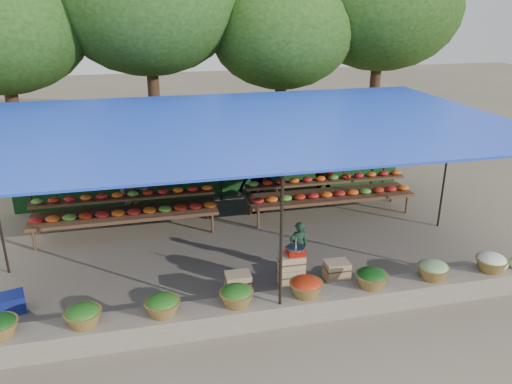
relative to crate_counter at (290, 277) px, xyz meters
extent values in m
plane|color=#695F4D|center=(-0.45, 1.98, -0.31)|extent=(60.00, 60.00, 0.00)
cube|color=#6A6454|center=(-0.45, -0.77, -0.11)|extent=(10.60, 0.55, 0.40)
cylinder|color=black|center=(-0.45, -0.92, 1.09)|extent=(0.05, 0.05, 2.80)
cylinder|color=black|center=(4.35, 1.98, 1.09)|extent=(0.05, 0.05, 2.80)
cylinder|color=black|center=(-5.25, 4.88, 1.09)|extent=(0.05, 0.05, 2.80)
cylinder|color=black|center=(-0.45, 4.88, 1.09)|extent=(0.05, 0.05, 2.80)
cylinder|color=black|center=(4.35, 4.88, 1.09)|extent=(0.05, 0.05, 2.80)
cube|color=blue|center=(-0.45, 1.98, 2.49)|extent=(10.80, 6.60, 0.04)
cube|color=blue|center=(-0.45, -0.02, 2.31)|extent=(10.80, 2.19, 0.26)
cube|color=blue|center=(-0.45, 3.98, 2.31)|extent=(10.80, 2.19, 0.26)
cylinder|color=#A9A9AE|center=(-0.45, 3.38, 1.71)|extent=(9.60, 0.01, 0.01)
ellipsoid|color=yellow|center=(-4.95, 3.38, 1.43)|extent=(0.23, 0.17, 0.30)
ellipsoid|color=yellow|center=(-4.31, 3.38, 1.43)|extent=(0.23, 0.17, 0.30)
ellipsoid|color=yellow|center=(-3.67, 3.38, 1.43)|extent=(0.23, 0.17, 0.30)
ellipsoid|color=yellow|center=(-3.02, 3.38, 1.43)|extent=(0.23, 0.17, 0.30)
ellipsoid|color=yellow|center=(-2.38, 3.38, 1.43)|extent=(0.23, 0.17, 0.30)
ellipsoid|color=yellow|center=(-1.74, 3.38, 1.43)|extent=(0.23, 0.17, 0.30)
ellipsoid|color=yellow|center=(-1.09, 3.38, 1.43)|extent=(0.23, 0.17, 0.30)
ellipsoid|color=yellow|center=(-0.45, 3.38, 1.43)|extent=(0.23, 0.17, 0.30)
ellipsoid|color=yellow|center=(0.19, 3.38, 1.43)|extent=(0.23, 0.17, 0.30)
ellipsoid|color=yellow|center=(0.83, 3.38, 1.43)|extent=(0.23, 0.17, 0.30)
ellipsoid|color=yellow|center=(1.48, 3.38, 1.43)|extent=(0.23, 0.17, 0.30)
ellipsoid|color=yellow|center=(2.12, 3.38, 1.43)|extent=(0.23, 0.17, 0.30)
ellipsoid|color=yellow|center=(2.76, 3.38, 1.43)|extent=(0.23, 0.17, 0.30)
ellipsoid|color=yellow|center=(3.41, 3.38, 1.43)|extent=(0.23, 0.17, 0.30)
ellipsoid|color=yellow|center=(4.05, 3.38, 1.43)|extent=(0.23, 0.17, 0.30)
ellipsoid|color=#28681B|center=(-3.55, -0.77, 0.31)|extent=(0.52, 0.52, 0.23)
ellipsoid|color=#28681B|center=(-2.35, -0.77, 0.31)|extent=(0.52, 0.52, 0.23)
ellipsoid|color=#28681B|center=(-1.15, -0.77, 0.31)|extent=(0.52, 0.52, 0.23)
ellipsoid|color=#B1270E|center=(0.05, -0.77, 0.31)|extent=(0.52, 0.52, 0.23)
ellipsoid|color=#144713|center=(1.25, -0.77, 0.31)|extent=(0.52, 0.52, 0.23)
ellipsoid|color=#80AB6B|center=(2.45, -0.77, 0.31)|extent=(0.52, 0.52, 0.23)
ellipsoid|color=white|center=(3.65, -0.77, 0.31)|extent=(0.52, 0.52, 0.23)
cube|color=#17411A|center=(-0.45, 5.13, 0.94)|extent=(10.60, 0.06, 2.50)
cylinder|color=#352113|center=(-5.95, 7.78, 1.67)|extent=(0.36, 0.36, 3.97)
cylinder|color=#352113|center=(-1.95, 8.18, 1.93)|extent=(0.36, 0.36, 4.48)
ellipsoid|color=#18320D|center=(-1.95, 8.18, 4.73)|extent=(5.39, 5.39, 4.17)
cylinder|color=#352113|center=(2.05, 7.88, 1.55)|extent=(0.36, 0.36, 3.71)
ellipsoid|color=#18320D|center=(2.05, 7.88, 3.87)|extent=(4.47, 4.47, 3.45)
cylinder|color=#352113|center=(5.55, 8.28, 1.87)|extent=(0.36, 0.36, 4.35)
ellipsoid|color=#18320D|center=(5.55, 8.28, 4.59)|extent=(5.24, 5.24, 4.05)
cube|color=#4A2A1D|center=(-2.95, 3.28, 0.19)|extent=(4.20, 0.95, 0.08)
cube|color=#4A2A1D|center=(-2.95, 3.58, 0.47)|extent=(4.20, 0.35, 0.06)
cylinder|color=#4A2A1D|center=(-4.90, 2.88, -0.06)|extent=(0.06, 0.06, 0.50)
cylinder|color=#4A2A1D|center=(-1.00, 2.88, -0.06)|extent=(0.06, 0.06, 0.50)
cylinder|color=#4A2A1D|center=(-4.90, 3.68, -0.06)|extent=(0.06, 0.06, 0.50)
cylinder|color=#4A2A1D|center=(-1.00, 3.68, -0.06)|extent=(0.06, 0.06, 0.50)
ellipsoid|color=red|center=(-4.85, 3.13, 0.29)|extent=(0.31, 0.26, 0.13)
ellipsoid|color=#63AE35|center=(-4.85, 3.58, 0.56)|extent=(0.26, 0.22, 0.12)
ellipsoid|color=orange|center=(-4.50, 3.13, 0.29)|extent=(0.31, 0.26, 0.13)
ellipsoid|color=#B1270E|center=(-4.50, 3.58, 0.56)|extent=(0.26, 0.22, 0.12)
ellipsoid|color=#63AE35|center=(-4.15, 3.13, 0.29)|extent=(0.31, 0.26, 0.13)
ellipsoid|color=red|center=(-4.15, 3.58, 0.56)|extent=(0.26, 0.22, 0.12)
ellipsoid|color=#B1270E|center=(-3.80, 3.13, 0.29)|extent=(0.31, 0.26, 0.13)
ellipsoid|color=orange|center=(-3.80, 3.58, 0.56)|extent=(0.26, 0.22, 0.12)
ellipsoid|color=red|center=(-3.45, 3.13, 0.29)|extent=(0.31, 0.26, 0.13)
ellipsoid|color=red|center=(-3.45, 3.58, 0.56)|extent=(0.26, 0.22, 0.12)
ellipsoid|color=orange|center=(-3.10, 3.13, 0.29)|extent=(0.31, 0.26, 0.13)
ellipsoid|color=orange|center=(-3.10, 3.58, 0.56)|extent=(0.26, 0.22, 0.12)
ellipsoid|color=red|center=(-2.75, 3.13, 0.29)|extent=(0.31, 0.26, 0.13)
ellipsoid|color=#63AE35|center=(-2.75, 3.58, 0.56)|extent=(0.26, 0.22, 0.12)
ellipsoid|color=orange|center=(-2.40, 3.13, 0.29)|extent=(0.31, 0.26, 0.13)
ellipsoid|color=#B1270E|center=(-2.40, 3.58, 0.56)|extent=(0.26, 0.22, 0.12)
ellipsoid|color=#63AE35|center=(-2.05, 3.13, 0.29)|extent=(0.31, 0.26, 0.13)
ellipsoid|color=red|center=(-2.05, 3.58, 0.56)|extent=(0.26, 0.22, 0.12)
ellipsoid|color=#B1270E|center=(-1.70, 3.13, 0.29)|extent=(0.31, 0.26, 0.13)
ellipsoid|color=orange|center=(-1.70, 3.58, 0.56)|extent=(0.26, 0.22, 0.12)
ellipsoid|color=red|center=(-1.35, 3.13, 0.29)|extent=(0.31, 0.26, 0.13)
ellipsoid|color=red|center=(-1.35, 3.58, 0.56)|extent=(0.26, 0.22, 0.12)
ellipsoid|color=orange|center=(-1.00, 3.13, 0.29)|extent=(0.31, 0.26, 0.13)
ellipsoid|color=orange|center=(-1.00, 3.58, 0.56)|extent=(0.26, 0.22, 0.12)
cube|color=#4A2A1D|center=(2.05, 3.28, 0.19)|extent=(4.20, 0.95, 0.08)
cube|color=#4A2A1D|center=(2.05, 3.58, 0.47)|extent=(4.20, 0.35, 0.06)
cylinder|color=#4A2A1D|center=(0.10, 2.88, -0.06)|extent=(0.06, 0.06, 0.50)
cylinder|color=#4A2A1D|center=(4.00, 2.88, -0.06)|extent=(0.06, 0.06, 0.50)
cylinder|color=#4A2A1D|center=(0.10, 3.68, -0.06)|extent=(0.06, 0.06, 0.50)
cylinder|color=#4A2A1D|center=(4.00, 3.68, -0.06)|extent=(0.06, 0.06, 0.50)
ellipsoid|color=red|center=(0.15, 3.13, 0.29)|extent=(0.31, 0.26, 0.13)
ellipsoid|color=#63AE35|center=(0.15, 3.58, 0.56)|extent=(0.26, 0.22, 0.12)
ellipsoid|color=orange|center=(0.50, 3.13, 0.29)|extent=(0.31, 0.26, 0.13)
ellipsoid|color=#B1270E|center=(0.50, 3.58, 0.56)|extent=(0.26, 0.22, 0.12)
ellipsoid|color=#63AE35|center=(0.85, 3.13, 0.29)|extent=(0.31, 0.26, 0.13)
ellipsoid|color=red|center=(0.85, 3.58, 0.56)|extent=(0.26, 0.22, 0.12)
ellipsoid|color=#B1270E|center=(1.20, 3.13, 0.29)|extent=(0.31, 0.26, 0.13)
ellipsoid|color=orange|center=(1.20, 3.58, 0.56)|extent=(0.26, 0.22, 0.12)
ellipsoid|color=red|center=(1.55, 3.13, 0.29)|extent=(0.31, 0.26, 0.13)
ellipsoid|color=red|center=(1.55, 3.58, 0.56)|extent=(0.26, 0.22, 0.12)
ellipsoid|color=orange|center=(1.90, 3.13, 0.29)|extent=(0.31, 0.26, 0.13)
ellipsoid|color=orange|center=(1.90, 3.58, 0.56)|extent=(0.26, 0.22, 0.12)
ellipsoid|color=red|center=(2.25, 3.13, 0.29)|extent=(0.31, 0.26, 0.13)
ellipsoid|color=#63AE35|center=(2.25, 3.58, 0.56)|extent=(0.26, 0.22, 0.12)
ellipsoid|color=orange|center=(2.60, 3.13, 0.29)|extent=(0.31, 0.26, 0.13)
ellipsoid|color=#B1270E|center=(2.60, 3.58, 0.56)|extent=(0.26, 0.22, 0.12)
ellipsoid|color=#63AE35|center=(2.95, 3.13, 0.29)|extent=(0.31, 0.26, 0.13)
ellipsoid|color=red|center=(2.95, 3.58, 0.56)|extent=(0.26, 0.22, 0.12)
ellipsoid|color=#B1270E|center=(3.30, 3.13, 0.29)|extent=(0.31, 0.26, 0.13)
ellipsoid|color=orange|center=(3.30, 3.58, 0.56)|extent=(0.26, 0.22, 0.12)
ellipsoid|color=red|center=(3.65, 3.13, 0.29)|extent=(0.31, 0.26, 0.13)
ellipsoid|color=red|center=(3.65, 3.58, 0.56)|extent=(0.26, 0.22, 0.12)
ellipsoid|color=orange|center=(4.00, 3.13, 0.29)|extent=(0.31, 0.26, 0.13)
ellipsoid|color=orange|center=(4.00, 3.58, 0.56)|extent=(0.26, 0.22, 0.12)
cube|color=tan|center=(-0.97, 0.00, -0.19)|extent=(0.45, 0.35, 0.25)
cube|color=tan|center=(-0.97, 0.00, 0.07)|extent=(0.45, 0.35, 0.25)
cube|color=tan|center=(0.03, 0.00, -0.19)|extent=(0.45, 0.35, 0.25)
cube|color=tan|center=(0.03, 0.00, 0.07)|extent=(0.45, 0.35, 0.25)
cube|color=tan|center=(0.03, 0.00, 0.33)|extent=(0.45, 0.35, 0.25)
cube|color=tan|center=(0.93, 0.00, -0.19)|extent=(0.45, 0.35, 0.25)
cube|color=tan|center=(0.93, 0.00, 0.07)|extent=(0.45, 0.35, 0.25)
cube|color=#AF190E|center=(0.10, 0.00, 0.52)|extent=(0.31, 0.27, 0.12)
cylinder|color=#A9A9AE|center=(0.10, 0.00, 0.60)|extent=(0.33, 0.33, 0.03)
cylinder|color=#A9A9AE|center=(0.10, 0.00, 0.70)|extent=(0.03, 0.03, 0.23)
imported|color=#173320|center=(0.40, 0.74, 0.22)|extent=(0.40, 0.28, 1.06)
imported|color=slate|center=(-2.75, 3.89, 0.45)|extent=(0.77, 0.62, 1.52)
imported|color=slate|center=(0.30, 3.79, 0.50)|extent=(1.08, 0.66, 1.62)
imported|color=slate|center=(2.15, 4.03, 0.62)|extent=(1.17, 0.74, 1.86)
cube|color=navy|center=(-4.94, 0.51, -0.15)|extent=(0.62, 0.51, 0.32)
camera|label=1|loc=(-2.47, -7.67, 4.75)|focal=35.00mm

